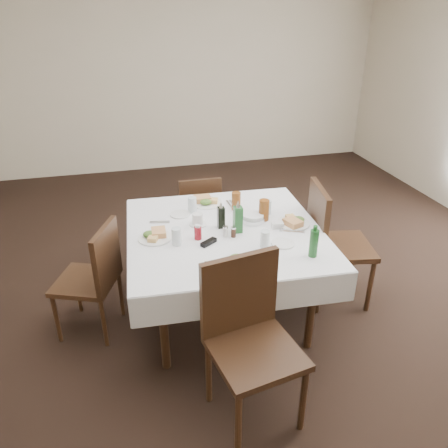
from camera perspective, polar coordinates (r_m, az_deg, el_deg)
The scene contains 33 objects.
ground_plane at distance 3.87m, azimuth 2.42°, elevation -9.37°, with size 7.00×7.00×0.00m, color black.
room_shell at distance 3.17m, azimuth 3.04°, elevation 16.41°, with size 6.04×7.04×2.80m.
dining_table at distance 3.32m, azimuth 0.12°, elevation -1.91°, with size 1.52×1.52×0.76m.
chair_north at distance 4.25m, azimuth -3.29°, elevation 1.74°, with size 0.40×0.40×0.84m.
chair_south at distance 2.62m, azimuth 3.15°, elevation -13.67°, with size 0.56×0.56×1.03m.
chair_east at distance 3.65m, azimuth 13.68°, elevation -1.74°, with size 0.57×0.57×1.02m.
chair_west at distance 3.37m, azimuth -16.41°, elevation -6.22°, with size 0.55×0.55×0.89m.
meal_north at distance 3.71m, azimuth -2.39°, elevation 2.98°, with size 0.26×0.26×0.06m.
meal_south at distance 2.81m, azimuth 2.00°, elevation -5.34°, with size 0.31×0.31×0.07m.
meal_east at distance 3.40m, azimuth 9.08°, elevation 0.27°, with size 0.26×0.26×0.06m.
meal_west at distance 3.20m, azimuth -9.00°, elevation -1.50°, with size 0.25×0.25×0.05m.
side_plate_a at distance 3.53m, azimuth -5.74°, elevation 1.26°, with size 0.16×0.16×0.01m.
side_plate_b at distance 3.12m, azimuth 7.69°, elevation -2.54°, with size 0.16×0.16×0.01m.
water_n at distance 3.55m, azimuth -4.15°, elevation 2.52°, with size 0.07×0.07×0.13m.
water_s at distance 3.05m, azimuth 5.37°, elevation -1.95°, with size 0.07×0.07×0.12m.
water_e at distance 3.53m, azimuth 5.69°, elevation 2.21°, with size 0.06×0.06×0.12m.
water_w at distance 3.08m, azimuth -6.22°, elevation -1.61°, with size 0.07×0.07×0.13m.
iced_tea_a at distance 3.58m, azimuth 1.60°, elevation 3.00°, with size 0.07×0.07×0.15m.
iced_tea_b at distance 3.41m, azimuth 5.24°, elevation 1.83°, with size 0.08×0.08×0.17m.
bread_basket at distance 3.41m, azimuth 3.78°, elevation 0.82°, with size 0.19×0.19×0.06m.
oil_cruet_dark at distance 3.28m, azimuth -0.40°, elevation 0.98°, with size 0.05×0.05×0.21m.
oil_cruet_green at distance 3.21m, azimuth 1.82°, elevation 0.74°, with size 0.06×0.06×0.26m.
ketchup_bottle at distance 3.14m, azimuth -3.43°, elevation -1.10°, with size 0.05×0.05×0.11m.
salt_shaker at distance 3.17m, azimuth 0.19°, elevation -0.96°, with size 0.04×0.04×0.08m.
pepper_shaker at distance 3.17m, azimuth 1.25°, elevation -1.04°, with size 0.04×0.04×0.08m.
coffee_mug at distance 3.34m, azimuth -3.44°, elevation 0.56°, with size 0.13×0.13×0.10m.
sunglasses at distance 3.09m, azimuth -2.02°, elevation -2.40°, with size 0.13×0.11×0.03m.
green_bottle at distance 2.97m, azimuth 11.65°, elevation -2.42°, with size 0.06×0.06×0.23m.
sugar_caddy at distance 3.33m, azimuth 6.98°, elevation -0.13°, with size 0.09×0.06×0.04m.
cutlery_n at distance 3.68m, azimuth 0.98°, elevation 2.54°, with size 0.05×0.19×0.01m.
cutlery_s at distance 2.81m, azimuth -1.89°, elevation -5.90°, with size 0.06×0.19×0.01m.
cutlery_e at distance 3.30m, azimuth 8.88°, elevation -0.90°, with size 0.19×0.11×0.01m.
cutlery_w at distance 3.42m, azimuth -8.41°, elevation 0.22°, with size 0.16×0.07×0.01m.
Camera 1 is at (-0.92, -2.98, 2.29)m, focal length 35.00 mm.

